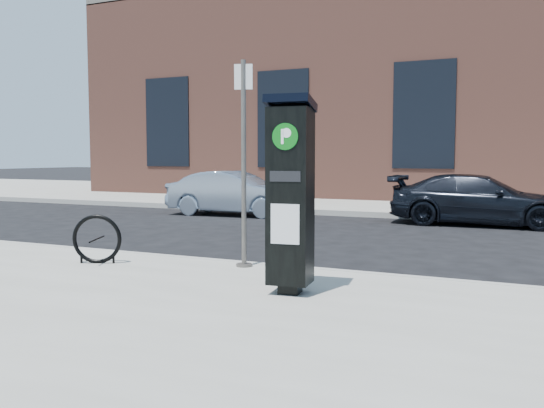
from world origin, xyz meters
The scene contains 10 objects.
ground centered at (0.00, 0.00, 0.00)m, with size 120.00×120.00×0.00m, color black.
sidewalk_far centered at (0.00, 14.00, 0.07)m, with size 60.00×12.00×0.15m, color gray.
curb_near centered at (0.00, -0.02, 0.07)m, with size 60.00×0.12×0.16m, color #9E9B93.
curb_far centered at (0.00, 8.02, 0.07)m, with size 60.00×0.12×0.16m, color #9E9B93.
building centered at (0.00, 17.00, 4.15)m, with size 28.00×10.05×8.25m.
parking_kiosk centered at (0.91, -1.47, 1.26)m, with size 0.54×0.49×2.17m.
sign_pole centered at (-0.27, -0.30, 1.54)m, with size 0.24×0.22×2.80m.
bike_rack centered at (-2.26, -0.96, 0.49)m, with size 0.67×0.33×0.70m.
car_silver centered at (-4.31, 6.98, 0.62)m, with size 1.31×3.77×1.24m, color #8191A5.
car_dark centered at (2.15, 7.40, 0.61)m, with size 1.71×4.21×1.22m, color black.
Camera 1 is at (3.32, -7.26, 1.66)m, focal length 38.00 mm.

